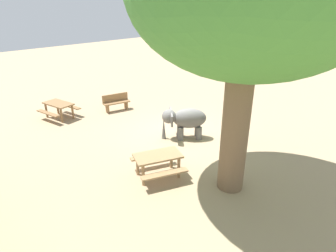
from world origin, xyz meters
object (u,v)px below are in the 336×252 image
(person_handler, at_px, (231,119))
(picnic_table_near, at_px, (158,160))
(elephant, at_px, (185,120))
(wooden_bench, at_px, (116,102))
(picnic_table_far, at_px, (59,107))

(person_handler, height_order, picnic_table_near, person_handler)
(elephant, relative_size, person_handler, 1.08)
(wooden_bench, bearing_deg, picnic_table_far, -8.56)
(person_handler, height_order, wooden_bench, person_handler)
(elephant, relative_size, wooden_bench, 1.21)
(elephant, xyz_separation_m, picnic_table_far, (5.99, 2.44, -0.24))
(picnic_table_far, bearing_deg, person_handler, -162.73)
(wooden_bench, height_order, picnic_table_far, wooden_bench)
(picnic_table_near, bearing_deg, picnic_table_far, 112.62)
(picnic_table_near, distance_m, picnic_table_far, 7.22)
(wooden_bench, xyz_separation_m, picnic_table_far, (1.17, 2.59, 0.12))
(person_handler, bearing_deg, picnic_table_near, 50.68)
(elephant, height_order, picnic_table_far, elephant)
(person_handler, xyz_separation_m, picnic_table_far, (7.49, 3.54, -0.36))
(person_handler, distance_m, picnic_table_near, 3.95)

